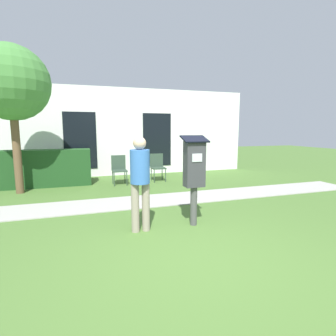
{
  "coord_description": "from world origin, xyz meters",
  "views": [
    {
      "loc": [
        -1.35,
        -2.94,
        1.69
      ],
      "look_at": [
        0.01,
        1.2,
        1.05
      ],
      "focal_mm": 28.0,
      "sensor_mm": 36.0,
      "label": 1
    }
  ],
  "objects": [
    {
      "name": "building_facade",
      "position": [
        0.0,
        6.91,
        1.6
      ],
      "size": [
        10.0,
        0.26,
        3.2
      ],
      "color": "white",
      "rests_on": "ground"
    },
    {
      "name": "outdoor_chair_left",
      "position": [
        -0.29,
        5.17,
        0.53
      ],
      "size": [
        0.44,
        0.44,
        0.9
      ],
      "rotation": [
        0.0,
        0.0,
        0.02
      ],
      "color": "#334738",
      "rests_on": "ground"
    },
    {
      "name": "hedge_row",
      "position": [
        -2.53,
        5.54,
        0.55
      ],
      "size": [
        2.81,
        0.6,
        1.1
      ],
      "color": "#1E471E",
      "rests_on": "ground"
    },
    {
      "name": "person_standing",
      "position": [
        -0.47,
        1.2,
        0.93
      ],
      "size": [
        0.32,
        0.32,
        1.58
      ],
      "rotation": [
        0.0,
        0.0,
        0.39
      ],
      "color": "gray",
      "rests_on": "ground"
    },
    {
      "name": "outdoor_chair_middle",
      "position": [
        1.0,
        5.33,
        0.53
      ],
      "size": [
        0.44,
        0.44,
        0.9
      ],
      "rotation": [
        0.0,
        0.0,
        0.02
      ],
      "color": "#334738",
      "rests_on": "ground"
    },
    {
      "name": "sidewalk",
      "position": [
        0.0,
        2.95,
        0.01
      ],
      "size": [
        12.0,
        1.1,
        0.02
      ],
      "color": "#A3A099",
      "rests_on": "ground"
    },
    {
      "name": "parking_meter",
      "position": [
        0.49,
        1.2,
        1.02
      ],
      "size": [
        0.44,
        0.31,
        1.59
      ],
      "color": "#4C4C4C",
      "rests_on": "ground"
    },
    {
      "name": "ground_plane",
      "position": [
        0.0,
        0.0,
        0.0
      ],
      "size": [
        40.0,
        40.0,
        0.0
      ],
      "primitive_type": "plane",
      "color": "#476B2D"
    },
    {
      "name": "tree",
      "position": [
        -2.98,
        4.82,
        2.84
      ],
      "size": [
        1.9,
        1.9,
        3.82
      ],
      "color": "brown",
      "rests_on": "ground"
    }
  ]
}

